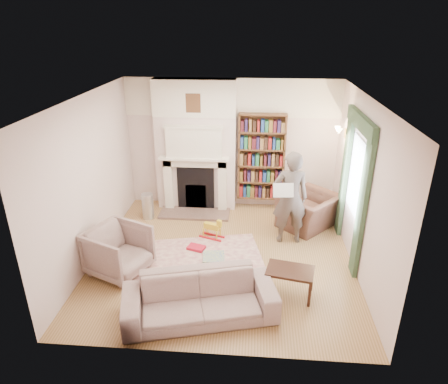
# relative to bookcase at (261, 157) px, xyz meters

# --- Properties ---
(floor) EXTENTS (4.50, 4.50, 0.00)m
(floor) POSITION_rel_bookcase_xyz_m (-0.65, -2.12, -1.18)
(floor) COLOR brown
(floor) RESTS_ON ground
(ceiling) EXTENTS (4.50, 4.50, 0.00)m
(ceiling) POSITION_rel_bookcase_xyz_m (-0.65, -2.12, 1.62)
(ceiling) COLOR white
(ceiling) RESTS_ON wall_back
(wall_back) EXTENTS (4.50, 0.00, 4.50)m
(wall_back) POSITION_rel_bookcase_xyz_m (-0.65, 0.13, 0.22)
(wall_back) COLOR beige
(wall_back) RESTS_ON floor
(wall_front) EXTENTS (4.50, 0.00, 4.50)m
(wall_front) POSITION_rel_bookcase_xyz_m (-0.65, -4.37, 0.22)
(wall_front) COLOR beige
(wall_front) RESTS_ON floor
(wall_left) EXTENTS (0.00, 4.50, 4.50)m
(wall_left) POSITION_rel_bookcase_xyz_m (-2.90, -2.12, 0.22)
(wall_left) COLOR beige
(wall_left) RESTS_ON floor
(wall_right) EXTENTS (0.00, 4.50, 4.50)m
(wall_right) POSITION_rel_bookcase_xyz_m (1.60, -2.12, 0.22)
(wall_right) COLOR beige
(wall_right) RESTS_ON floor
(fireplace) EXTENTS (1.70, 0.58, 2.80)m
(fireplace) POSITION_rel_bookcase_xyz_m (-1.40, -0.07, 0.21)
(fireplace) COLOR beige
(fireplace) RESTS_ON floor
(bookcase) EXTENTS (1.00, 0.24, 1.85)m
(bookcase) POSITION_rel_bookcase_xyz_m (0.00, 0.00, 0.00)
(bookcase) COLOR brown
(bookcase) RESTS_ON floor
(window) EXTENTS (0.02, 0.90, 1.30)m
(window) POSITION_rel_bookcase_xyz_m (1.58, -1.72, 0.27)
(window) COLOR silver
(window) RESTS_ON wall_right
(curtain_left) EXTENTS (0.07, 0.32, 2.40)m
(curtain_left) POSITION_rel_bookcase_xyz_m (1.55, -2.42, 0.02)
(curtain_left) COLOR #314D33
(curtain_left) RESTS_ON floor
(curtain_right) EXTENTS (0.07, 0.32, 2.40)m
(curtain_right) POSITION_rel_bookcase_xyz_m (1.55, -1.02, 0.02)
(curtain_right) COLOR #314D33
(curtain_right) RESTS_ON floor
(pelmet) EXTENTS (0.09, 1.70, 0.24)m
(pelmet) POSITION_rel_bookcase_xyz_m (1.54, -1.72, 1.20)
(pelmet) COLOR #314D33
(pelmet) RESTS_ON wall_right
(wall_sconce) EXTENTS (0.20, 0.24, 0.24)m
(wall_sconce) POSITION_rel_bookcase_xyz_m (1.38, -0.62, 0.72)
(wall_sconce) COLOR gold
(wall_sconce) RESTS_ON wall_right
(rug) EXTENTS (2.62, 2.22, 0.01)m
(rug) POSITION_rel_bookcase_xyz_m (-1.08, -2.37, -1.17)
(rug) COLOR beige
(rug) RESTS_ON floor
(armchair_reading) EXTENTS (1.42, 1.42, 0.70)m
(armchair_reading) POSITION_rel_bookcase_xyz_m (0.98, -0.86, -0.83)
(armchair_reading) COLOR #442924
(armchair_reading) RESTS_ON floor
(armchair_left) EXTENTS (1.16, 1.14, 0.80)m
(armchair_left) POSITION_rel_bookcase_xyz_m (-2.32, -2.71, -0.77)
(armchair_left) COLOR #B3A294
(armchair_left) RESTS_ON floor
(sofa) EXTENTS (2.27, 1.34, 0.62)m
(sofa) POSITION_rel_bookcase_xyz_m (-0.84, -3.68, -0.86)
(sofa) COLOR #B4A495
(sofa) RESTS_ON floor
(man_reading) EXTENTS (0.69, 0.49, 1.78)m
(man_reading) POSITION_rel_bookcase_xyz_m (0.53, -1.46, -0.28)
(man_reading) COLOR #524742
(man_reading) RESTS_ON floor
(newspaper) EXTENTS (0.37, 0.14, 0.24)m
(newspaper) POSITION_rel_bookcase_xyz_m (0.38, -1.66, -0.05)
(newspaper) COLOR silver
(newspaper) RESTS_ON man_reading
(coffee_table) EXTENTS (0.78, 0.58, 0.45)m
(coffee_table) POSITION_rel_bookcase_xyz_m (0.45, -3.09, -0.95)
(coffee_table) COLOR #361D13
(coffee_table) RESTS_ON floor
(paraffin_heater) EXTENTS (0.29, 0.29, 0.55)m
(paraffin_heater) POSITION_rel_bookcase_xyz_m (-2.35, -0.74, -0.90)
(paraffin_heater) COLOR #B7BBC0
(paraffin_heater) RESTS_ON floor
(rocking_horse) EXTENTS (0.51, 0.34, 0.42)m
(rocking_horse) POSITION_rel_bookcase_xyz_m (-0.92, -1.48, -0.97)
(rocking_horse) COLOR gold
(rocking_horse) RESTS_ON rug
(board_game) EXTENTS (0.41, 0.41, 0.03)m
(board_game) POSITION_rel_bookcase_xyz_m (-0.81, -2.18, -1.15)
(board_game) COLOR #D5D64B
(board_game) RESTS_ON rug
(game_box_lid) EXTENTS (0.36, 0.29, 0.05)m
(game_box_lid) POSITION_rel_bookcase_xyz_m (-1.16, -1.92, -1.14)
(game_box_lid) COLOR #B8152C
(game_box_lid) RESTS_ON rug
(comic_annuals) EXTENTS (0.62, 0.32, 0.02)m
(comic_annuals) POSITION_rel_bookcase_xyz_m (-0.43, -2.51, -1.16)
(comic_annuals) COLOR red
(comic_annuals) RESTS_ON rug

